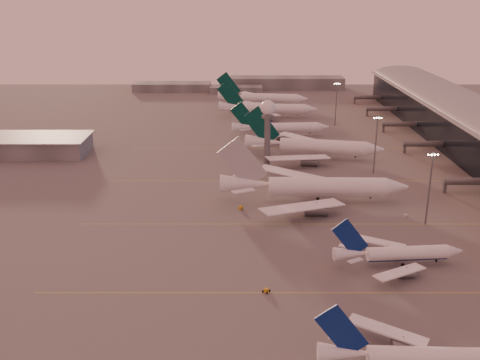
{
  "coord_description": "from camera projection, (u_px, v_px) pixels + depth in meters",
  "views": [
    {
      "loc": [
        -6.83,
        -117.67,
        73.84
      ],
      "look_at": [
        -6.92,
        73.04,
        9.45
      ],
      "focal_mm": 42.0,
      "sensor_mm": 36.0,
      "label": 1
    }
  ],
  "objects": [
    {
      "name": "ground",
      "position": [
        269.0,
        314.0,
        135.11
      ],
      "size": [
        700.0,
        700.0,
        0.0
      ],
      "primitive_type": "plane",
      "color": "#555353",
      "rests_on": "ground"
    },
    {
      "name": "taxiway_markings",
      "position": [
        350.0,
        223.0,
        188.15
      ],
      "size": [
        180.0,
        185.25,
        0.02
      ],
      "color": "gold",
      "rests_on": "ground"
    },
    {
      "name": "hangar",
      "position": [
        2.0,
        145.0,
        266.42
      ],
      "size": [
        82.0,
        27.0,
        8.5
      ],
      "color": "slate",
      "rests_on": "ground"
    },
    {
      "name": "radar_tower",
      "position": [
        268.0,
        120.0,
        242.09
      ],
      "size": [
        6.4,
        6.4,
        31.1
      ],
      "color": "#5B5E62",
      "rests_on": "ground"
    },
    {
      "name": "mast_b",
      "position": [
        430.0,
        185.0,
        182.8
      ],
      "size": [
        3.6,
        0.56,
        25.0
      ],
      "color": "#5B5E62",
      "rests_on": "ground"
    },
    {
      "name": "mast_c",
      "position": [
        376.0,
        142.0,
        234.91
      ],
      "size": [
        3.6,
        0.56,
        25.0
      ],
      "color": "#5B5E62",
      "rests_on": "ground"
    },
    {
      "name": "mast_d",
      "position": [
        336.0,
        102.0,
        320.18
      ],
      "size": [
        3.6,
        0.56,
        25.0
      ],
      "color": "#5B5E62",
      "rests_on": "ground"
    },
    {
      "name": "distant_horizon",
      "position": [
        252.0,
        84.0,
        441.91
      ],
      "size": [
        165.0,
        37.5,
        9.0
      ],
      "color": "slate",
      "rests_on": "ground"
    },
    {
      "name": "narrowbody_near",
      "position": [
        414.0,
        360.0,
        113.27
      ],
      "size": [
        39.99,
        31.9,
        15.62
      ],
      "color": "white",
      "rests_on": "ground"
    },
    {
      "name": "narrowbody_mid",
      "position": [
        398.0,
        256.0,
        158.14
      ],
      "size": [
        38.24,
        30.43,
        14.94
      ],
      "color": "white",
      "rests_on": "ground"
    },
    {
      "name": "widebody_white",
      "position": [
        315.0,
        191.0,
        205.75
      ],
      "size": [
        69.91,
        55.99,
        24.58
      ],
      "color": "white",
      "rests_on": "ground"
    },
    {
      "name": "greentail_a",
      "position": [
        314.0,
        149.0,
        259.78
      ],
      "size": [
        64.39,
        51.51,
        23.63
      ],
      "color": "white",
      "rests_on": "ground"
    },
    {
      "name": "greentail_b",
      "position": [
        281.0,
        130.0,
        299.14
      ],
      "size": [
        53.04,
        42.71,
        19.26
      ],
      "color": "white",
      "rests_on": "ground"
    },
    {
      "name": "greentail_c",
      "position": [
        268.0,
        111.0,
        344.29
      ],
      "size": [
        61.52,
        49.5,
        22.35
      ],
      "color": "white",
      "rests_on": "ground"
    },
    {
      "name": "greentail_d",
      "position": [
        263.0,
        100.0,
        378.34
      ],
      "size": [
        61.6,
        49.43,
        22.45
      ],
      "color": "white",
      "rests_on": "ground"
    },
    {
      "name": "gsv_tug_mid",
      "position": [
        266.0,
        291.0,
        144.57
      ],
      "size": [
        4.09,
        3.72,
        1.0
      ],
      "color": "#C28F16",
      "rests_on": "ground"
    },
    {
      "name": "gsv_truck_b",
      "position": [
        411.0,
        248.0,
        167.32
      ],
      "size": [
        5.71,
        3.43,
        2.17
      ],
      "color": "silver",
      "rests_on": "ground"
    },
    {
      "name": "gsv_truck_c",
      "position": [
        241.0,
        206.0,
        199.85
      ],
      "size": [
        5.19,
        6.47,
        2.52
      ],
      "color": "#C28F16",
      "rests_on": "ground"
    },
    {
      "name": "gsv_catering_b",
      "position": [
        407.0,
        212.0,
        192.75
      ],
      "size": [
        4.69,
        2.77,
        3.6
      ],
      "color": "silver",
      "rests_on": "ground"
    },
    {
      "name": "gsv_tug_far",
      "position": [
        322.0,
        187.0,
        220.89
      ],
      "size": [
        3.63,
        4.36,
        1.07
      ],
      "color": "silver",
      "rests_on": "ground"
    },
    {
      "name": "gsv_truck_d",
      "position": [
        226.0,
        156.0,
        259.94
      ],
      "size": [
        3.2,
        6.52,
        2.52
      ],
      "color": "silver",
      "rests_on": "ground"
    },
    {
      "name": "gsv_tug_hangar",
      "position": [
        359.0,
        145.0,
        281.67
      ],
      "size": [
        4.14,
        3.09,
        1.06
      ],
      "color": "slate",
      "rests_on": "ground"
    }
  ]
}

